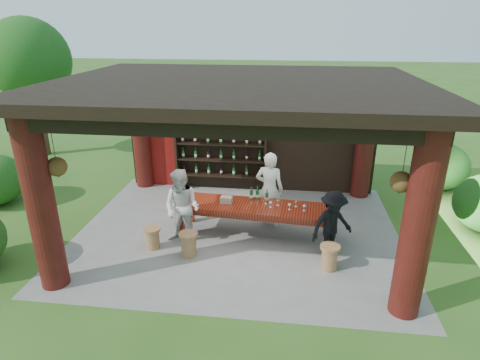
# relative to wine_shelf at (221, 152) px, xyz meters

# --- Properties ---
(ground) EXTENTS (90.00, 90.00, 0.00)m
(ground) POSITION_rel_wine_shelf_xyz_m (0.80, -2.45, -1.15)
(ground) COLOR #2D5119
(ground) RESTS_ON ground
(pavilion) EXTENTS (7.50, 6.00, 3.60)m
(pavilion) POSITION_rel_wine_shelf_xyz_m (0.79, -2.02, 0.98)
(pavilion) COLOR slate
(pavilion) RESTS_ON ground
(wine_shelf) EXTENTS (2.60, 0.40, 2.29)m
(wine_shelf) POSITION_rel_wine_shelf_xyz_m (0.00, 0.00, 0.00)
(wine_shelf) COLOR black
(wine_shelf) RESTS_ON ground
(tasting_table) EXTENTS (3.58, 1.17, 0.75)m
(tasting_table) POSITION_rel_wine_shelf_xyz_m (1.21, -2.54, -0.51)
(tasting_table) COLOR #54160C
(tasting_table) RESTS_ON ground
(stool_near_left) EXTENTS (0.40, 0.40, 0.53)m
(stool_near_left) POSITION_rel_wine_shelf_xyz_m (-0.09, -3.59, -0.87)
(stool_near_left) COLOR brown
(stool_near_left) RESTS_ON ground
(stool_near_right) EXTENTS (0.40, 0.40, 0.52)m
(stool_near_right) POSITION_rel_wine_shelf_xyz_m (2.79, -3.73, -0.87)
(stool_near_right) COLOR brown
(stool_near_right) RESTS_ON ground
(stool_far_left) EXTENTS (0.37, 0.37, 0.48)m
(stool_far_left) POSITION_rel_wine_shelf_xyz_m (-0.94, -3.39, -0.89)
(stool_far_left) COLOR brown
(stool_far_left) RESTS_ON ground
(host) EXTENTS (0.73, 0.54, 1.82)m
(host) POSITION_rel_wine_shelf_xyz_m (1.49, -1.96, -0.24)
(host) COLOR white
(host) RESTS_ON ground
(guest_woman) EXTENTS (0.97, 0.84, 1.72)m
(guest_woman) POSITION_rel_wine_shelf_xyz_m (-0.33, -3.10, -0.29)
(guest_woman) COLOR beige
(guest_woman) RESTS_ON ground
(guest_man) EXTENTS (1.09, 0.95, 1.47)m
(guest_man) POSITION_rel_wine_shelf_xyz_m (2.85, -3.23, -0.42)
(guest_man) COLOR black
(guest_man) RESTS_ON ground
(table_bottles) EXTENTS (0.44, 0.22, 0.31)m
(table_bottles) POSITION_rel_wine_shelf_xyz_m (1.25, -2.24, -0.24)
(table_bottles) COLOR #194C1E
(table_bottles) RESTS_ON tasting_table
(table_glasses) EXTENTS (0.92, 0.33, 0.15)m
(table_glasses) POSITION_rel_wine_shelf_xyz_m (1.84, -2.56, -0.32)
(table_glasses) COLOR silver
(table_glasses) RESTS_ON tasting_table
(napkin_basket) EXTENTS (0.27, 0.20, 0.14)m
(napkin_basket) POSITION_rel_wine_shelf_xyz_m (0.54, -2.47, -0.33)
(napkin_basket) COLOR #BF6672
(napkin_basket) RESTS_ON tasting_table
(shrubs) EXTENTS (14.10, 7.15, 1.36)m
(shrubs) POSITION_rel_wine_shelf_xyz_m (1.59, -2.00, -0.59)
(shrubs) COLOR #194C14
(shrubs) RESTS_ON ground
(trees) EXTENTS (20.12, 10.04, 4.80)m
(trees) POSITION_rel_wine_shelf_xyz_m (4.35, -0.24, 2.22)
(trees) COLOR #3F2819
(trees) RESTS_ON ground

